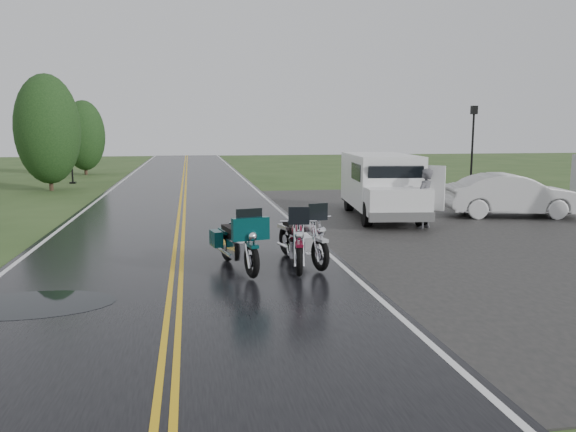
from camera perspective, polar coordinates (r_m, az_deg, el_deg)
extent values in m
plane|color=#2D471E|center=(12.41, -11.28, -6.29)|extent=(120.00, 120.00, 0.00)
cube|color=black|center=(22.22, -10.74, 0.39)|extent=(8.00, 100.00, 0.04)
cube|color=black|center=(20.30, 21.86, -0.88)|extent=(14.00, 24.00, 0.03)
imported|color=#4A4A4F|center=(18.60, 13.71, 1.64)|extent=(0.84, 0.81, 1.94)
imported|color=silver|center=(22.19, 21.78, 1.90)|extent=(5.00, 2.58, 1.57)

